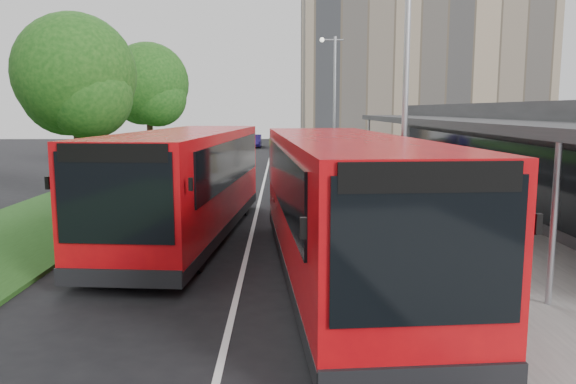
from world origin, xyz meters
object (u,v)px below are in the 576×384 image
Objects in this scene: bus_main at (343,207)px; car_far at (255,141)px; tree_mid at (76,82)px; car_near at (292,146)px; tree_far at (148,89)px; lamp_post_far at (333,94)px; bollard at (347,164)px; bus_second at (187,184)px; lamp_post_near at (403,72)px; litter_bin at (403,187)px.

car_far is (-4.05, 44.46, -0.99)m from bus_main.
car_near is (8.84, 27.74, -4.22)m from tree_mid.
tree_far reaches higher than bus_main.
lamp_post_far is 22.68m from car_far.
bus_main reaches higher than bollard.
tree_mid is 0.66× the size of bus_second.
tree_mid reaches higher than car_near.
bus_main is at bearing -122.16° from lamp_post_near.
lamp_post_far is 9.98× the size of litter_bin.
tree_mid is 13.75m from litter_bin.
bus_main reaches higher than litter_bin.
tree_mid is at bearing 128.78° from bus_main.
bollard is at bearing -13.17° from tree_far.
tree_far is (-0.00, 12.00, 0.19)m from tree_mid.
bollard reaches higher than car_near.
bus_second is (-5.98, 1.31, -3.11)m from lamp_post_near.
lamp_post_near reaches higher than car_near.
bus_second is at bearing -138.94° from litter_bin.
car_near is at bearing 88.73° from bus_second.
bus_second is 33.70m from car_near.
bollard is at bearing 71.63° from bus_second.
car_near is (-0.45, 37.73, -1.06)m from bus_main.
litter_bin is 0.24× the size of car_near.
tree_far is 2.30× the size of car_near.
tree_mid is 6.75× the size of bollard.
car_near is at bearing 86.56° from bus_main.
lamp_post_near is 20.00m from lamp_post_far.
litter_bin is at bearing -39.84° from tree_far.
tree_mid is 0.93× the size of lamp_post_near.
bollard is 25.99m from car_far.
tree_mid is 0.96× the size of tree_far.
car_near is (-4.20, 26.61, 0.02)m from litter_bin.
lamp_post_near is 2.07× the size of car_far.
lamp_post_near is at bearing -59.71° from tree_far.
bus_main is (9.28, -21.99, -3.35)m from tree_far.
car_far is (5.23, 22.47, -4.34)m from tree_far.
litter_bin is at bearing -77.10° from car_far.
lamp_post_near is at bearing -79.94° from car_near.
lamp_post_near reaches higher than bus_second.
lamp_post_far reaches higher than bus_main.
car_far is at bearing 94.90° from bus_second.
lamp_post_far is at bearing -74.95° from car_far.
bus_main is 10.35× the size of bollard.
bus_main is 37.74m from car_near.
lamp_post_far is 19.87m from bus_second.
lamp_post_far is (0.00, 20.00, 0.00)m from lamp_post_near.
car_far is (0.09, 40.21, -0.97)m from bus_second.
bus_main is (9.28, -9.99, -3.16)m from tree_mid.
lamp_post_near is 2.39× the size of car_near.
tree_far is at bearing 120.29° from lamp_post_near.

